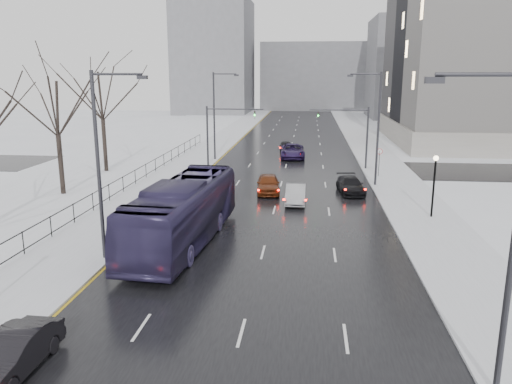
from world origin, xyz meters
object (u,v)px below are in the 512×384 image
(streetlight_r_near, at_px, (508,224))
(sedan_left_near, at_px, (13,354))
(lamppost_r_mid, at_px, (434,177))
(sedan_center_near, at_px, (268,184))
(mast_signal_left, at_px, (217,129))
(streetlight_l_near, at_px, (102,158))
(mast_signal_right, at_px, (357,130))
(no_uturn_sign, at_px, (380,154))
(tree_park_e, at_px, (107,172))
(sedan_center_far, at_px, (286,146))
(streetlight_l_far, at_px, (216,112))
(sedan_right_near, at_px, (296,194))
(sedan_right_far, at_px, (351,185))
(streetlight_r_mid, at_px, (376,123))
(sedan_right_cross, at_px, (292,151))
(tree_park_d, at_px, (64,195))
(bus, at_px, (183,212))

(streetlight_r_near, distance_m, sedan_left_near, 16.13)
(lamppost_r_mid, xyz_separation_m, sedan_center_near, (-11.90, 6.32, -2.11))
(lamppost_r_mid, bearing_deg, mast_signal_left, 135.52)
(streetlight_l_near, height_order, mast_signal_right, streetlight_l_near)
(no_uturn_sign, height_order, sedan_center_near, no_uturn_sign)
(tree_park_e, xyz_separation_m, sedan_center_far, (17.70, 15.54, 0.71))
(streetlight_l_far, xyz_separation_m, no_uturn_sign, (17.37, -8.00, -3.32))
(no_uturn_sign, bearing_deg, streetlight_r_near, -91.74)
(sedan_center_near, bearing_deg, sedan_right_near, -57.78)
(lamppost_r_mid, distance_m, mast_signal_right, 18.41)
(streetlight_r_near, relative_size, sedan_left_near, 2.34)
(sedan_right_far, distance_m, sedan_center_far, 23.43)
(streetlight_r_mid, bearing_deg, streetlight_r_near, -90.00)
(streetlight_l_near, xyz_separation_m, sedan_center_near, (7.27, 16.32, -4.79))
(no_uturn_sign, distance_m, sedan_right_near, 13.34)
(sedan_left_near, relative_size, sedan_right_cross, 0.71)
(tree_park_e, height_order, sedan_left_near, tree_park_e)
(mast_signal_left, bearing_deg, sedan_center_near, -61.17)
(tree_park_d, xyz_separation_m, tree_park_e, (-0.40, 10.00, 0.00))
(tree_park_e, height_order, streetlight_r_near, streetlight_r_near)
(mast_signal_right, distance_m, sedan_right_near, 16.24)
(tree_park_e, height_order, streetlight_l_near, streetlight_l_near)
(tree_park_e, relative_size, sedan_right_near, 3.11)
(sedan_center_near, xyz_separation_m, sedan_right_near, (2.40, -3.11, -0.08))
(mast_signal_left, bearing_deg, streetlight_l_near, -91.72)
(streetlight_l_near, height_order, sedan_left_near, streetlight_l_near)
(sedan_right_near, relative_size, sedan_right_far, 0.93)
(sedan_center_near, xyz_separation_m, sedan_center_far, (0.40, 23.22, -0.12))
(streetlight_l_far, xyz_separation_m, lamppost_r_mid, (19.17, -22.00, -2.67))
(tree_park_e, relative_size, streetlight_r_near, 1.35)
(sedan_right_far, bearing_deg, sedan_center_far, 99.12)
(tree_park_d, bearing_deg, lamppost_r_mid, -7.91)
(sedan_right_cross, bearing_deg, streetlight_r_near, -83.41)
(streetlight_l_near, xyz_separation_m, mast_signal_left, (0.84, 28.00, -1.51))
(bus, bearing_deg, sedan_right_near, 62.14)
(streetlight_r_mid, bearing_deg, tree_park_d, -166.99)
(streetlight_r_mid, height_order, sedan_right_near, streetlight_r_mid)
(sedan_right_near, bearing_deg, sedan_left_near, -109.90)
(tree_park_e, bearing_deg, mast_signal_left, 20.19)
(streetlight_r_near, xyz_separation_m, lamppost_r_mid, (2.83, 20.00, -2.67))
(mast_signal_left, bearing_deg, sedan_right_cross, 39.65)
(tree_park_d, relative_size, streetlight_l_far, 1.25)
(sedan_center_near, distance_m, sedan_right_near, 3.93)
(tree_park_d, relative_size, sedan_center_near, 2.69)
(lamppost_r_mid, height_order, sedan_right_near, lamppost_r_mid)
(sedan_left_near, xyz_separation_m, sedan_center_near, (6.30, 26.76, 0.09))
(sedan_center_near, bearing_deg, mast_signal_left, 113.31)
(streetlight_r_near, distance_m, sedan_right_cross, 45.39)
(lamppost_r_mid, relative_size, mast_signal_right, 0.66)
(bus, bearing_deg, streetlight_r_mid, 56.60)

